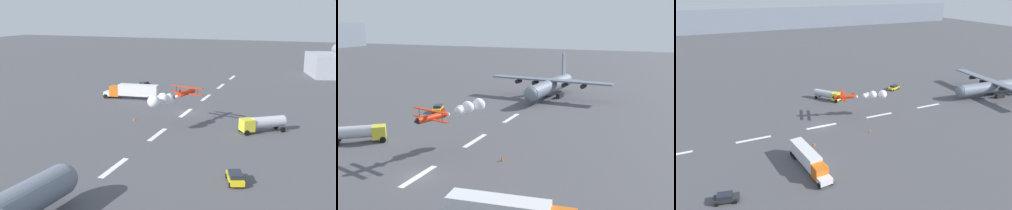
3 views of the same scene
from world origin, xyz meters
TOP-DOWN VIEW (x-y plane):
  - ground_plane at (0.00, 0.00)m, footprint 440.00×440.00m
  - runway_stripe_2 at (-16.91, 0.00)m, footprint 8.00×0.90m
  - runway_stripe_3 at (0.00, 0.00)m, footprint 8.00×0.90m
  - runway_stripe_4 at (16.91, 0.00)m, footprint 8.00×0.90m
  - runway_stripe_5 at (33.82, 0.00)m, footprint 8.00×0.90m
  - mountain_ridge_distant at (0.00, 188.34)m, footprint 396.00×16.00m
  - cargo_transport_plane at (57.19, -1.46)m, footprint 26.96×32.86m
  - stunt_biplane_red at (13.78, 0.58)m, footprint 14.47×7.63m
  - semi_truck_orange at (-9.18, -16.92)m, footprint 4.25×14.24m
  - fuel_tanker_truck at (8.84, 17.50)m, footprint 7.11×8.36m
  - followme_car_yellow at (-24.90, -20.77)m, footprint 4.37×2.68m
  - airport_staff_sedan at (33.12, 17.29)m, footprint 4.59×3.18m
  - traffic_cone_near at (-5.13, -8.66)m, footprint 0.44×0.44m
  - traffic_cone_far at (9.52, -8.03)m, footprint 0.44×0.44m

SIDE VIEW (x-z plane):
  - ground_plane at x=0.00m, z-range 0.00..0.00m
  - runway_stripe_2 at x=-16.91m, z-range 0.00..0.01m
  - runway_stripe_3 at x=0.00m, z-range 0.00..0.01m
  - runway_stripe_4 at x=16.91m, z-range 0.00..0.01m
  - runway_stripe_5 at x=33.82m, z-range 0.00..0.01m
  - traffic_cone_near at x=-5.13m, z-range 0.00..0.75m
  - traffic_cone_far at x=9.52m, z-range 0.00..0.75m
  - followme_car_yellow at x=-24.90m, z-range 0.05..1.57m
  - airport_staff_sedan at x=33.12m, z-range 0.05..1.57m
  - fuel_tanker_truck at x=8.84m, z-range 0.29..3.19m
  - semi_truck_orange at x=-9.18m, z-range 0.27..3.97m
  - cargo_transport_plane at x=57.19m, z-range -2.21..8.64m
  - stunt_biplane_red at x=13.78m, z-range 4.93..7.35m
  - mountain_ridge_distant at x=0.00m, z-range 0.00..17.06m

